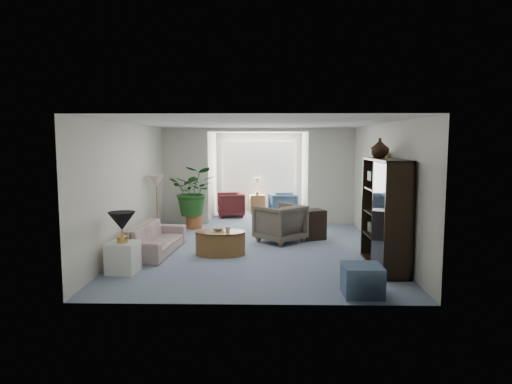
{
  "coord_description": "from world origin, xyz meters",
  "views": [
    {
      "loc": [
        0.19,
        -8.84,
        2.15
      ],
      "look_at": [
        0.0,
        0.6,
        1.1
      ],
      "focal_mm": 32.07,
      "sensor_mm": 36.0,
      "label": 1
    }
  ],
  "objects_px": {
    "cabinet_urn": "(380,148)",
    "sunroom_table": "(257,204)",
    "coffee_table": "(220,243)",
    "coffee_bowl": "(218,229)",
    "ottoman": "(362,280)",
    "table_lamp": "(122,221)",
    "sofa": "(155,239)",
    "coffee_cup": "(228,230)",
    "framed_picture": "(384,165)",
    "side_table_dark": "(311,224)",
    "wingback_chair": "(280,223)",
    "end_table": "(123,257)",
    "plant_pot": "(194,222)",
    "entertainment_cabinet": "(385,214)",
    "floor_lamp": "(156,181)",
    "sunroom_chair_maroon": "(231,205)",
    "sunroom_chair_blue": "(283,205)"
  },
  "relations": [
    {
      "from": "framed_picture",
      "to": "table_lamp",
      "type": "height_order",
      "value": "framed_picture"
    },
    {
      "from": "framed_picture",
      "to": "cabinet_urn",
      "type": "xyz_separation_m",
      "value": [
        -0.23,
        -0.53,
        0.33
      ]
    },
    {
      "from": "side_table_dark",
      "to": "sunroom_chair_maroon",
      "type": "bearing_deg",
      "value": 124.07
    },
    {
      "from": "ottoman",
      "to": "plant_pot",
      "type": "height_order",
      "value": "ottoman"
    },
    {
      "from": "sofa",
      "to": "coffee_bowl",
      "type": "xyz_separation_m",
      "value": [
        1.23,
        -0.02,
        0.2
      ]
    },
    {
      "from": "sofa",
      "to": "ottoman",
      "type": "distance_m",
      "value": 4.23
    },
    {
      "from": "entertainment_cabinet",
      "to": "ottoman",
      "type": "relative_size",
      "value": 3.47
    },
    {
      "from": "framed_picture",
      "to": "sunroom_chair_blue",
      "type": "relative_size",
      "value": 0.66
    },
    {
      "from": "floor_lamp",
      "to": "entertainment_cabinet",
      "type": "xyz_separation_m",
      "value": [
        4.51,
        -2.57,
        -0.32
      ]
    },
    {
      "from": "coffee_table",
      "to": "ottoman",
      "type": "relative_size",
      "value": 1.77
    },
    {
      "from": "entertainment_cabinet",
      "to": "plant_pot",
      "type": "relative_size",
      "value": 4.65
    },
    {
      "from": "cabinet_urn",
      "to": "ottoman",
      "type": "distance_m",
      "value": 2.75
    },
    {
      "from": "entertainment_cabinet",
      "to": "cabinet_urn",
      "type": "bearing_deg",
      "value": 90.0
    },
    {
      "from": "table_lamp",
      "to": "coffee_bowl",
      "type": "relative_size",
      "value": 1.89
    },
    {
      "from": "end_table",
      "to": "sunroom_chair_maroon",
      "type": "bearing_deg",
      "value": 76.63
    },
    {
      "from": "coffee_cup",
      "to": "framed_picture",
      "type": "bearing_deg",
      "value": 6.31
    },
    {
      "from": "sofa",
      "to": "entertainment_cabinet",
      "type": "relative_size",
      "value": 1.03
    },
    {
      "from": "floor_lamp",
      "to": "coffee_cup",
      "type": "relative_size",
      "value": 3.41
    },
    {
      "from": "cabinet_urn",
      "to": "sunroom_table",
      "type": "xyz_separation_m",
      "value": [
        -2.28,
        5.47,
        -1.76
      ]
    },
    {
      "from": "sofa",
      "to": "wingback_chair",
      "type": "distance_m",
      "value": 2.66
    },
    {
      "from": "cabinet_urn",
      "to": "sunroom_chair_blue",
      "type": "xyz_separation_m",
      "value": [
        -1.53,
        4.72,
        -1.69
      ]
    },
    {
      "from": "end_table",
      "to": "coffee_bowl",
      "type": "relative_size",
      "value": 2.18
    },
    {
      "from": "sofa",
      "to": "table_lamp",
      "type": "relative_size",
      "value": 4.37
    },
    {
      "from": "entertainment_cabinet",
      "to": "ottoman",
      "type": "xyz_separation_m",
      "value": [
        -0.67,
        -1.46,
        -0.71
      ]
    },
    {
      "from": "coffee_bowl",
      "to": "side_table_dark",
      "type": "distance_m",
      "value": 2.35
    },
    {
      "from": "table_lamp",
      "to": "side_table_dark",
      "type": "height_order",
      "value": "table_lamp"
    },
    {
      "from": "framed_picture",
      "to": "coffee_table",
      "type": "bearing_deg",
      "value": -175.81
    },
    {
      "from": "ottoman",
      "to": "sunroom_table",
      "type": "xyz_separation_m",
      "value": [
        -1.6,
        7.42,
        0.06
      ]
    },
    {
      "from": "coffee_table",
      "to": "sunroom_table",
      "type": "bearing_deg",
      "value": 83.24
    },
    {
      "from": "coffee_table",
      "to": "sofa",
      "type": "bearing_deg",
      "value": 174.85
    },
    {
      "from": "coffee_bowl",
      "to": "ottoman",
      "type": "distance_m",
      "value": 3.28
    },
    {
      "from": "end_table",
      "to": "coffee_bowl",
      "type": "height_order",
      "value": "same"
    },
    {
      "from": "end_table",
      "to": "sunroom_chair_blue",
      "type": "distance_m",
      "value": 6.32
    },
    {
      "from": "side_table_dark",
      "to": "sunroom_table",
      "type": "distance_m",
      "value": 3.93
    },
    {
      "from": "framed_picture",
      "to": "coffee_table",
      "type": "distance_m",
      "value": 3.46
    },
    {
      "from": "side_table_dark",
      "to": "sunroom_chair_maroon",
      "type": "distance_m",
      "value": 3.58
    },
    {
      "from": "table_lamp",
      "to": "side_table_dark",
      "type": "xyz_separation_m",
      "value": [
        3.35,
        2.68,
        -0.53
      ]
    },
    {
      "from": "end_table",
      "to": "sunroom_table",
      "type": "bearing_deg",
      "value": 71.89
    },
    {
      "from": "coffee_table",
      "to": "coffee_bowl",
      "type": "height_order",
      "value": "coffee_bowl"
    },
    {
      "from": "sofa",
      "to": "coffee_cup",
      "type": "xyz_separation_m",
      "value": [
        1.43,
        -0.22,
        0.22
      ]
    },
    {
      "from": "coffee_bowl",
      "to": "wingback_chair",
      "type": "xyz_separation_m",
      "value": [
        1.22,
        1.04,
        -0.07
      ]
    },
    {
      "from": "coffee_table",
      "to": "sunroom_chair_maroon",
      "type": "relative_size",
      "value": 1.26
    },
    {
      "from": "side_table_dark",
      "to": "coffee_table",
      "type": "bearing_deg",
      "value": -142.33
    },
    {
      "from": "coffee_cup",
      "to": "floor_lamp",
      "type": "bearing_deg",
      "value": 133.59
    },
    {
      "from": "table_lamp",
      "to": "plant_pot",
      "type": "bearing_deg",
      "value": 81.75
    },
    {
      "from": "coffee_bowl",
      "to": "ottoman",
      "type": "height_order",
      "value": "coffee_bowl"
    },
    {
      "from": "side_table_dark",
      "to": "coffee_cup",
      "type": "bearing_deg",
      "value": -138.09
    },
    {
      "from": "table_lamp",
      "to": "sofa",
      "type": "bearing_deg",
      "value": 81.57
    },
    {
      "from": "floor_lamp",
      "to": "plant_pot",
      "type": "height_order",
      "value": "floor_lamp"
    },
    {
      "from": "wingback_chair",
      "to": "ottoman",
      "type": "height_order",
      "value": "wingback_chair"
    }
  ]
}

